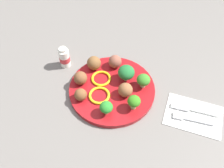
% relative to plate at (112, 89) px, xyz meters
% --- Properties ---
extents(ground_plane, '(4.00, 4.00, 0.00)m').
position_rel_plate_xyz_m(ground_plane, '(0.00, 0.00, -0.01)').
color(ground_plane, slate).
extents(plate, '(0.28, 0.28, 0.02)m').
position_rel_plate_xyz_m(plate, '(0.00, 0.00, 0.00)').
color(plate, maroon).
rests_on(plate, ground_plane).
extents(broccoli_floret_center, '(0.04, 0.04, 0.05)m').
position_rel_plate_xyz_m(broccoli_floret_center, '(-0.09, 0.05, 0.04)').
color(broccoli_floret_center, '#8DCB6F').
rests_on(broccoli_floret_center, plate).
extents(broccoli_floret_back_right, '(0.04, 0.04, 0.05)m').
position_rel_plate_xyz_m(broccoli_floret_back_right, '(-0.09, -0.04, 0.04)').
color(broccoli_floret_back_right, '#90C583').
rests_on(broccoli_floret_back_right, plate).
extents(broccoli_floret_front_right, '(0.05, 0.05, 0.06)m').
position_rel_plate_xyz_m(broccoli_floret_front_right, '(-0.03, -0.05, 0.04)').
color(broccoli_floret_front_right, '#A6CD7F').
rests_on(broccoli_floret_front_right, plate).
extents(broccoli_floret_mid_right, '(0.04, 0.04, 0.05)m').
position_rel_plate_xyz_m(broccoli_floret_mid_right, '(-0.01, 0.09, 0.04)').
color(broccoli_floret_mid_right, '#AAC26D').
rests_on(broccoli_floret_mid_right, plate).
extents(meatball_front_right, '(0.04, 0.04, 0.04)m').
position_rel_plate_xyz_m(meatball_front_right, '(0.08, 0.07, 0.03)').
color(meatball_front_right, brown).
rests_on(meatball_front_right, plate).
extents(meatball_front_left, '(0.04, 0.04, 0.04)m').
position_rel_plate_xyz_m(meatball_front_left, '(0.10, 0.01, 0.03)').
color(meatball_front_left, brown).
rests_on(meatball_front_left, plate).
extents(meatball_back_left, '(0.05, 0.05, 0.05)m').
position_rel_plate_xyz_m(meatball_back_left, '(0.09, -0.06, 0.03)').
color(meatball_back_left, brown).
rests_on(meatball_back_left, plate).
extents(meatball_far_rim, '(0.05, 0.05, 0.05)m').
position_rel_plate_xyz_m(meatball_far_rim, '(-0.05, 0.01, 0.03)').
color(meatball_far_rim, brown).
rests_on(meatball_far_rim, plate).
extents(meatball_mid_right, '(0.05, 0.05, 0.05)m').
position_rel_plate_xyz_m(meatball_mid_right, '(0.02, -0.09, 0.03)').
color(meatball_mid_right, brown).
rests_on(meatball_mid_right, plate).
extents(pepper_ring_front_left, '(0.09, 0.09, 0.01)m').
position_rel_plate_xyz_m(pepper_ring_front_left, '(0.03, 0.04, 0.01)').
color(pepper_ring_front_left, yellow).
rests_on(pepper_ring_front_left, plate).
extents(pepper_ring_front_right, '(0.07, 0.07, 0.01)m').
position_rel_plate_xyz_m(pepper_ring_front_right, '(0.05, -0.02, 0.01)').
color(pepper_ring_front_right, yellow).
rests_on(pepper_ring_front_right, plate).
extents(napkin, '(0.17, 0.12, 0.01)m').
position_rel_plate_xyz_m(napkin, '(-0.27, 0.01, -0.01)').
color(napkin, white).
rests_on(napkin, ground_plane).
extents(fork, '(0.12, 0.02, 0.01)m').
position_rel_plate_xyz_m(fork, '(-0.26, 0.03, -0.00)').
color(fork, silver).
rests_on(fork, napkin).
extents(knife, '(0.15, 0.02, 0.01)m').
position_rel_plate_xyz_m(knife, '(-0.26, -0.00, -0.00)').
color(knife, white).
rests_on(knife, napkin).
extents(yogurt_bottle, '(0.04, 0.04, 0.08)m').
position_rel_plate_xyz_m(yogurt_bottle, '(0.19, -0.06, 0.03)').
color(yogurt_bottle, white).
rests_on(yogurt_bottle, ground_plane).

